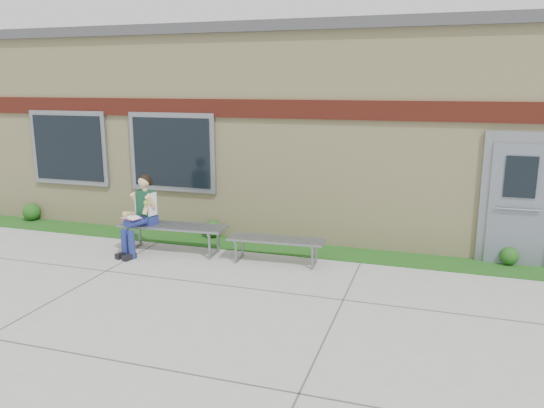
% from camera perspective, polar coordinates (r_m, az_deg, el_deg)
% --- Properties ---
extents(ground, '(80.00, 80.00, 0.00)m').
position_cam_1_polar(ground, '(7.64, -0.55, -10.80)').
color(ground, '#9E9E99').
rests_on(ground, ground).
extents(grass_strip, '(16.00, 0.80, 0.02)m').
position_cam_1_polar(grass_strip, '(9.99, 4.14, -5.02)').
color(grass_strip, '#124412').
rests_on(grass_strip, ground).
extents(school_building, '(16.20, 6.22, 4.20)m').
position_cam_1_polar(school_building, '(12.86, 7.89, 8.41)').
color(school_building, beige).
rests_on(school_building, ground).
extents(bench_left, '(2.03, 0.67, 0.52)m').
position_cam_1_polar(bench_left, '(9.98, -10.62, -2.89)').
color(bench_left, slate).
rests_on(bench_left, ground).
extents(bench_right, '(1.71, 0.57, 0.44)m').
position_cam_1_polar(bench_right, '(9.24, 0.42, -4.33)').
color(bench_right, slate).
rests_on(bench_right, ground).
extents(girl, '(0.55, 0.89, 1.45)m').
position_cam_1_polar(girl, '(9.97, -13.96, -0.86)').
color(girl, navy).
rests_on(girl, ground).
extents(shrub_west, '(0.39, 0.39, 0.39)m').
position_cam_1_polar(shrub_west, '(13.25, -24.45, -0.77)').
color(shrub_west, '#124412').
rests_on(shrub_west, grass_strip).
extents(shrub_mid, '(0.35, 0.35, 0.35)m').
position_cam_1_polar(shrub_mid, '(10.81, -6.41, -2.65)').
color(shrub_mid, '#124412').
rests_on(shrub_mid, grass_strip).
extents(shrub_east, '(0.31, 0.31, 0.31)m').
position_cam_1_polar(shrub_east, '(10.01, 24.15, -5.12)').
color(shrub_east, '#124412').
rests_on(shrub_east, grass_strip).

